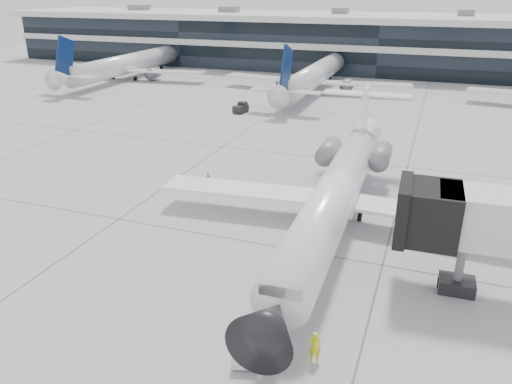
% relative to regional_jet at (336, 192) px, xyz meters
% --- Properties ---
extents(ground, '(220.00, 220.00, 0.00)m').
position_rel_regional_jet_xyz_m(ground, '(-5.85, -4.77, -2.70)').
color(ground, '#98989B').
rests_on(ground, ground).
extents(terminal, '(170.00, 22.00, 10.00)m').
position_rel_regional_jet_xyz_m(terminal, '(-5.85, 77.23, 2.30)').
color(terminal, black).
rests_on(terminal, ground).
extents(bg_jet_left, '(32.00, 40.00, 9.60)m').
position_rel_regional_jet_xyz_m(bg_jet_left, '(-50.85, 50.23, -2.70)').
color(bg_jet_left, white).
rests_on(bg_jet_left, ground).
extents(bg_jet_center, '(32.00, 40.00, 9.60)m').
position_rel_regional_jet_xyz_m(bg_jet_center, '(-13.85, 50.23, -2.70)').
color(bg_jet_center, white).
rests_on(bg_jet_center, ground).
extents(regional_jet, '(27.47, 34.18, 7.91)m').
position_rel_regional_jet_xyz_m(regional_jet, '(0.00, 0.00, 0.00)').
color(regional_jet, white).
rests_on(regional_jet, ground).
extents(ramp_worker, '(0.66, 0.47, 1.69)m').
position_rel_regional_jet_xyz_m(ramp_worker, '(2.15, -14.95, -1.86)').
color(ramp_worker, yellow).
rests_on(ramp_worker, ground).
extents(baggage_tug, '(1.80, 2.39, 1.35)m').
position_rel_regional_jet_xyz_m(baggage_tug, '(-1.00, -15.70, -2.09)').
color(baggage_tug, white).
rests_on(baggage_tug, ground).
extents(traffic_cone, '(0.48, 0.48, 0.59)m').
position_rel_regional_jet_xyz_m(traffic_cone, '(-13.25, 5.88, -2.42)').
color(traffic_cone, orange).
rests_on(traffic_cone, ground).
extents(far_tug, '(1.82, 2.51, 1.44)m').
position_rel_regional_jet_xyz_m(far_tug, '(-19.96, 31.14, -2.05)').
color(far_tug, black).
rests_on(far_tug, ground).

